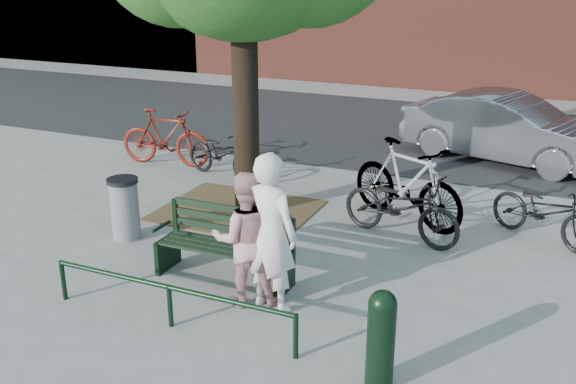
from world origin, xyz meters
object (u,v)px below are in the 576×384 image
at_px(person_left, 270,233).
at_px(person_right, 246,239).
at_px(bicycle_c, 401,206).
at_px(bollard, 381,336).
at_px(parked_car, 508,129).
at_px(litter_bin, 125,208).
at_px(park_bench, 226,243).

distance_m(person_left, person_right, 0.35).
height_order(person_left, bicycle_c, person_left).
relative_size(bollard, parked_car, 0.24).
height_order(litter_bin, bicycle_c, bicycle_c).
bearing_deg(person_left, bicycle_c, -97.68).
bearing_deg(park_bench, person_right, -40.91).
height_order(person_right, bicycle_c, person_right).
bearing_deg(parked_car, park_bench, 175.08).
xyz_separation_m(park_bench, parked_car, (2.64, 6.77, 0.20)).
xyz_separation_m(litter_bin, bicycle_c, (3.65, 1.60, 0.03)).
relative_size(park_bench, bollard, 1.74).
bearing_deg(parked_car, bicycle_c, -175.25).
distance_m(person_right, bicycle_c, 2.84).
xyz_separation_m(park_bench, litter_bin, (-1.96, 0.52, -0.02)).
relative_size(litter_bin, parked_car, 0.22).
relative_size(person_left, litter_bin, 2.07).
height_order(person_left, parked_car, person_left).
xyz_separation_m(person_right, bollard, (1.88, -0.92, -0.27)).
relative_size(person_right, litter_bin, 1.78).
xyz_separation_m(bollard, bicycle_c, (-0.71, 3.49, -0.04)).
bearing_deg(parked_car, person_left, -177.65).
xyz_separation_m(person_left, bicycle_c, (0.85, 2.58, -0.45)).
relative_size(person_left, parked_car, 0.46).
bearing_deg(bollard, person_left, 149.90).
relative_size(bicycle_c, parked_car, 0.45).
distance_m(park_bench, person_right, 0.75).
bearing_deg(bicycle_c, person_right, 171.63).
distance_m(litter_bin, bicycle_c, 3.98).
relative_size(person_right, bicycle_c, 0.86).
distance_m(park_bench, bicycle_c, 2.71).
bearing_deg(bollard, park_bench, 150.33).
relative_size(bollard, bicycle_c, 0.53).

